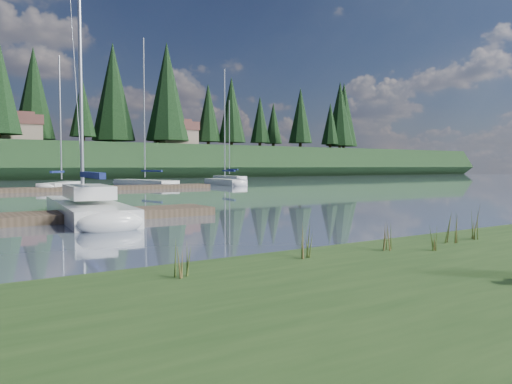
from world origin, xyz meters
TOP-DOWN VIEW (x-y plane):
  - ground at (0.00, 30.00)m, footprint 200.00×200.00m
  - sailboat_main at (-0.23, 10.53)m, footprint 2.90×9.90m
  - dock_far at (2.00, 30.00)m, footprint 26.00×2.20m
  - sailboat_bg_2 at (4.14, 33.44)m, footprint 5.00×6.60m
  - sailboat_bg_3 at (11.62, 36.50)m, footprint 3.59×9.62m
  - sailboat_bg_4 at (19.40, 34.66)m, footprint 2.26×7.83m
  - sailboat_bg_5 at (27.84, 48.23)m, footprint 1.54×7.29m
  - weed_0 at (0.05, -2.21)m, footprint 0.17×0.14m
  - weed_1 at (1.77, -2.44)m, footprint 0.17×0.14m
  - weed_2 at (3.43, -2.59)m, footprint 0.17×0.14m
  - weed_3 at (-2.22, -2.45)m, footprint 0.17×0.14m
  - weed_4 at (2.38, -2.94)m, footprint 0.17×0.14m
  - weed_5 at (4.28, -2.54)m, footprint 0.17×0.14m
  - mud_lip at (0.00, -1.60)m, footprint 60.00×0.50m
  - conifer_5 at (15.00, 70.00)m, footprint 3.96×3.96m
  - conifer_6 at (28.00, 68.00)m, footprint 7.04×7.04m
  - conifer_7 at (42.00, 71.00)m, footprint 5.28×5.28m
  - conifer_8 at (55.00, 67.00)m, footprint 4.62×4.62m
  - conifer_9 at (68.00, 70.00)m, footprint 5.94×5.94m
  - house_1 at (6.00, 71.00)m, footprint 6.30×5.30m
  - house_2 at (30.00, 69.00)m, footprint 6.30×5.30m

SIDE VIEW (x-z plane):
  - ground at x=0.00m, z-range 0.00..0.00m
  - mud_lip at x=0.00m, z-range 0.00..0.14m
  - dock_far at x=2.00m, z-range 0.00..0.30m
  - sailboat_bg_5 at x=27.84m, z-range -4.92..5.56m
  - sailboat_bg_3 at x=11.62m, z-range -6.53..7.17m
  - sailboat_bg_4 at x=19.40m, z-range -5.38..6.03m
  - sailboat_bg_2 at x=4.14m, z-range -4.98..5.64m
  - sailboat_main at x=-0.23m, z-range -6.55..7.39m
  - weed_4 at x=2.38m, z-range 0.31..0.77m
  - weed_3 at x=-2.22m, z-range 0.31..0.84m
  - weed_1 at x=1.77m, z-range 0.31..0.84m
  - weed_2 at x=3.43m, z-range 0.30..0.91m
  - weed_0 at x=0.05m, z-range 0.30..0.94m
  - weed_5 at x=4.28m, z-range 0.29..1.00m
  - house_1 at x=6.00m, z-range 4.99..9.64m
  - house_2 at x=30.00m, z-range 4.99..9.64m
  - conifer_5 at x=15.00m, z-range 5.65..16.00m
  - conifer_8 at x=55.00m, z-range 5.62..17.40m
  - conifer_7 at x=42.00m, z-range 5.59..18.79m
  - conifer_9 at x=68.00m, z-range 5.55..20.18m
  - conifer_6 at x=28.00m, z-range 5.49..22.49m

